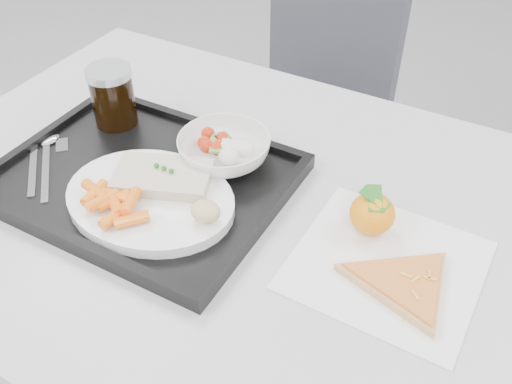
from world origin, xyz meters
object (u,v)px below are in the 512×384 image
pizza_slice (404,283)px  tangerine (372,213)px  dinner_plate (150,199)px  cola_glass (112,95)px  table (254,237)px  chair (311,96)px  tray (143,180)px  salad_bowl (224,150)px

pizza_slice → tangerine: bearing=133.6°
dinner_plate → cola_glass: cola_glass is taller
table → tangerine: bearing=11.7°
chair → tray: size_ratio=2.07×
dinner_plate → cola_glass: (-0.19, 0.15, 0.05)m
dinner_plate → chair: bearing=94.7°
table → salad_bowl: size_ratio=7.89×
chair → cola_glass: bearing=-101.9°
tray → dinner_plate: 0.07m
table → tangerine: tangerine is taller
table → tray: 0.20m
dinner_plate → tangerine: size_ratio=3.96×
chair → pizza_slice: 0.87m
chair → tangerine: (0.37, -0.63, 0.25)m
table → salad_bowl: 0.15m
dinner_plate → pizza_slice: dinner_plate is taller
chair → dinner_plate: 0.79m
table → pizza_slice: bearing=-10.2°
dinner_plate → tangerine: 0.33m
cola_glass → dinner_plate: bearing=-38.5°
table → chair: bearing=106.4°
chair → pizza_slice: bearing=-57.7°
dinner_plate → tangerine: bearing=21.4°
table → dinner_plate: 0.18m
chair → pizza_slice: (0.45, -0.71, 0.22)m
pizza_slice → tray: bearing=179.2°
table → salad_bowl: bearing=146.2°
cola_glass → tangerine: 0.50m
tray → pizza_slice: bearing=-0.8°
dinner_plate → tangerine: tangerine is taller
table → pizza_slice: 0.27m
tray → dinner_plate: size_ratio=1.67×
tangerine → pizza_slice: (0.08, -0.08, -0.02)m
salad_bowl → cola_glass: cola_glass is taller
pizza_slice → dinner_plate: bearing=-174.2°
table → tangerine: 0.21m
chair → tangerine: bearing=-59.5°
cola_glass → table: bearing=-11.5°
table → cola_glass: size_ratio=11.11×
salad_bowl → tangerine: bearing=-5.0°
pizza_slice → salad_bowl: bearing=162.9°
tangerine → pizza_slice: 0.12m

